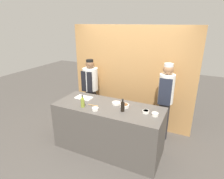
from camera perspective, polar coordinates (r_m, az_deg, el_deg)
ground_plane at (r=4.05m, az=-1.06°, el=-17.35°), size 14.00×14.00×0.00m
cabinet_wall at (r=4.54m, az=5.79°, el=3.78°), size 2.98×0.18×2.40m
counter at (r=3.78m, az=-1.11°, el=-11.61°), size 2.09×0.84×0.95m
sauce_bowl_brown at (r=3.51m, az=3.84°, el=-4.93°), size 0.17×0.17×0.06m
sauce_bowl_purple at (r=3.27m, az=12.98°, el=-7.36°), size 0.11×0.11×0.06m
sauce_bowl_orange at (r=3.63m, az=1.32°, el=-4.17°), size 0.16×0.16×0.04m
sauce_bowl_white at (r=3.39m, az=-5.13°, el=-5.90°), size 0.12×0.12×0.05m
sauce_bowl_yellow at (r=3.34m, az=10.26°, el=-6.64°), size 0.12×0.12×0.05m
cutting_board at (r=3.96m, az=-8.57°, el=-2.48°), size 0.35×0.20×0.02m
bottle_soy at (r=3.33m, az=3.25°, el=-5.19°), size 0.07×0.07×0.23m
bottle_oil at (r=3.53m, az=-8.94°, el=-3.92°), size 0.07×0.07×0.23m
wooden_spoon at (r=3.58m, az=-5.47°, el=-4.85°), size 0.21×0.04×0.02m
chef_left at (r=4.69m, az=-6.48°, el=0.06°), size 0.37×0.37×1.62m
chef_right at (r=4.06m, az=15.92°, el=-2.86°), size 0.31×0.31×1.69m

